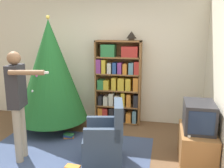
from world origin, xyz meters
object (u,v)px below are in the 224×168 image
christmas_tree (51,71)px  television (199,116)px  bookshelf (118,84)px  armchair (106,141)px  table_lamp (131,35)px  standing_person (18,97)px

christmas_tree → television: bearing=-15.6°
bookshelf → television: 1.97m
television → armchair: same height
bookshelf → table_lamp: 1.01m
armchair → bookshelf: bearing=172.1°
television → bookshelf: bearing=136.8°
bookshelf → armchair: (0.12, -1.63, -0.52)m
television → christmas_tree: (-2.63, 0.73, 0.45)m
bookshelf → armchair: size_ratio=1.87×
television → armchair: size_ratio=0.62×
television → armchair: 1.40m
armchair → standing_person: 1.43m
christmas_tree → armchair: 1.86m
standing_person → table_lamp: bearing=132.3°
television → standing_person: bearing=-169.7°
christmas_tree → bookshelf: bearing=27.3°
christmas_tree → standing_person: (0.05, -1.20, -0.20)m
television → table_lamp: (-1.18, 1.36, 1.11)m
armchair → table_lamp: table_lamp is taller
bookshelf → standing_person: size_ratio=1.05×
bookshelf → armchair: bookshelf is taller
television → christmas_tree: size_ratio=0.26×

